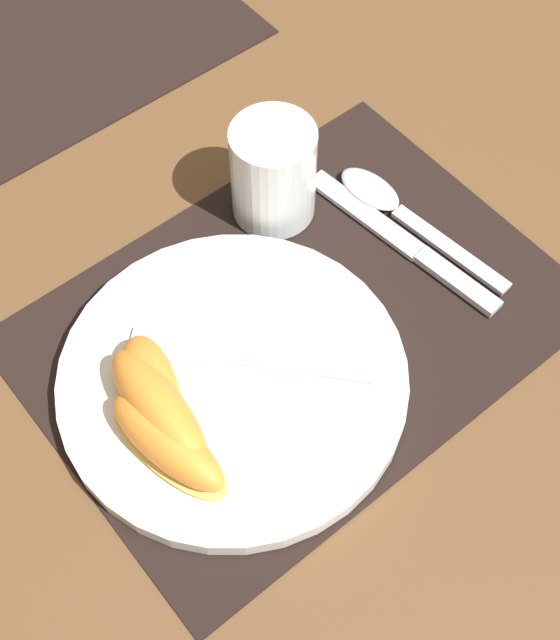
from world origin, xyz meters
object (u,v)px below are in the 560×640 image
Objects in this scene: knife at (406,244)px; citrus_wedge_0 at (150,390)px; plate at (233,380)px; juice_glass at (273,177)px; citrus_wedge_1 at (159,411)px; citrus_wedge_2 at (168,444)px; spoon at (391,205)px; fork at (231,356)px.

knife is 0.26m from citrus_wedge_0.
plate is 2.93× the size of juice_glass.
citrus_wedge_1 is (-0.20, -0.12, -0.01)m from juice_glass.
citrus_wedge_2 is at bearing -163.34° from plate.
citrus_wedge_1 is at bearing -105.12° from citrus_wedge_0.
knife is (0.06, -0.11, -0.04)m from juice_glass.
juice_glass reaches higher than spoon.
citrus_wedge_0 is (-0.06, 0.02, 0.02)m from plate.
citrus_wedge_2 is (-0.08, -0.04, 0.01)m from fork.
juice_glass is 0.60× the size of fork.
juice_glass is 0.80× the size of citrus_wedge_2.
spoon is (0.02, 0.04, 0.00)m from knife.
plate is 1.32× the size of knife.
knife is 1.69× the size of citrus_wedge_1.
plate is 2.57× the size of citrus_wedge_0.
knife is at bearing 0.25° from fork.
fork is at bearing -169.14° from spoon.
plate is 2.35× the size of citrus_wedge_2.
juice_glass is at bearing 26.20° from citrus_wedge_0.
plate reaches higher than spoon.
juice_glass is 0.50× the size of spoon.
plate is 0.02m from fork.
juice_glass is at bearing 41.00° from plate.
fork is (-0.21, -0.04, 0.01)m from spoon.
citrus_wedge_0 is at bearing 178.04° from knife.
citrus_wedge_2 is (-0.01, -0.02, -0.00)m from citrus_wedge_1.
spoon is at bearing 10.86° from fork.
spoon is (0.22, 0.05, -0.00)m from plate.
spoon is at bearing -39.43° from juice_glass.
fork is at bearing 22.79° from citrus_wedge_2.
citrus_wedge_0 reaches higher than plate.
citrus_wedge_1 is at bearing 178.05° from plate.
citrus_wedge_1 reaches higher than fork.
citrus_wedge_2 is at bearing -157.21° from fork.
knife is at bearing 2.44° from citrus_wedge_1.
citrus_wedge_1 reaches higher than spoon.
citrus_wedge_2 is at bearing -112.00° from citrus_wedge_1.
knife is 0.04m from spoon.
citrus_wedge_1 is at bearing 68.00° from citrus_wedge_2.
citrus_wedge_2 is at bearing -172.54° from knife.
plate is at bearing -123.99° from fork.
fork is at bearing -8.07° from citrus_wedge_0.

